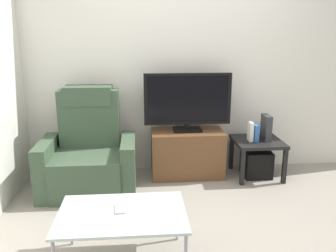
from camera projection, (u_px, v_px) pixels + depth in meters
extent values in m
plane|color=gray|center=(199.00, 210.00, 3.33)|extent=(6.40, 6.40, 0.00)
cube|color=silver|center=(185.00, 62.00, 4.08)|extent=(6.40, 0.06, 2.60)
cube|color=brown|center=(187.00, 153.00, 4.09)|extent=(0.83, 0.43, 0.54)
cube|color=black|center=(189.00, 150.00, 3.86)|extent=(0.76, 0.02, 0.02)
cube|color=black|center=(189.00, 146.00, 3.90)|extent=(0.34, 0.11, 0.04)
cube|color=black|center=(187.00, 129.00, 4.03)|extent=(0.32, 0.20, 0.03)
cube|color=black|center=(187.00, 126.00, 4.02)|extent=(0.06, 0.04, 0.05)
cube|color=black|center=(187.00, 99.00, 3.94)|extent=(0.98, 0.05, 0.58)
cube|color=black|center=(188.00, 99.00, 3.92)|extent=(0.91, 0.01, 0.52)
cube|color=#384C38|center=(89.00, 172.00, 3.69)|extent=(0.70, 0.72, 0.42)
cube|color=#384C38|center=(90.00, 118.00, 3.82)|extent=(0.64, 0.20, 0.62)
cube|color=#384C38|center=(88.00, 95.00, 3.77)|extent=(0.50, 0.26, 0.20)
cube|color=#384C38|center=(48.00, 167.00, 3.64)|extent=(0.14, 0.68, 0.56)
cube|color=#384C38|center=(129.00, 165.00, 3.71)|extent=(0.14, 0.68, 0.56)
cube|color=black|center=(258.00, 142.00, 4.03)|extent=(0.54, 0.54, 0.04)
cube|color=black|center=(242.00, 168.00, 3.84)|extent=(0.04, 0.04, 0.40)
cube|color=black|center=(285.00, 166.00, 3.87)|extent=(0.04, 0.04, 0.40)
cube|color=black|center=(231.00, 153.00, 4.29)|extent=(0.04, 0.04, 0.40)
cube|color=black|center=(269.00, 152.00, 4.33)|extent=(0.04, 0.04, 0.40)
cube|color=black|center=(256.00, 163.00, 4.10)|extent=(0.31, 0.31, 0.31)
cube|color=white|center=(251.00, 132.00, 3.97)|extent=(0.04, 0.11, 0.22)
cube|color=#3366B2|center=(255.00, 133.00, 3.98)|extent=(0.05, 0.14, 0.19)
cube|color=#333338|center=(266.00, 128.00, 4.00)|extent=(0.07, 0.20, 0.29)
cube|color=#B2C6C1|center=(122.00, 214.00, 2.46)|extent=(0.90, 0.60, 0.02)
cylinder|color=gray|center=(71.00, 222.00, 2.74)|extent=(0.02, 0.02, 0.39)
cylinder|color=gray|center=(177.00, 218.00, 2.81)|extent=(0.02, 0.02, 0.39)
cube|color=#B7B7BC|center=(120.00, 209.00, 2.50)|extent=(0.08, 0.15, 0.01)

